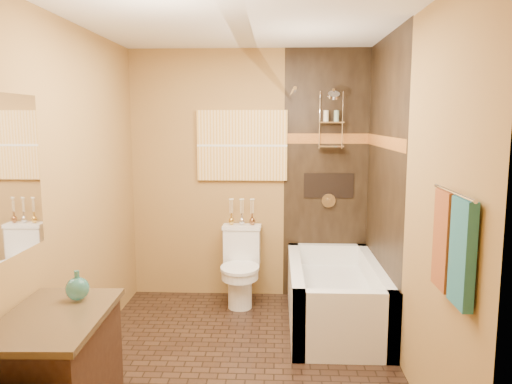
# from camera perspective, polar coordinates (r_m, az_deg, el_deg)

# --- Properties ---
(floor) EXTENTS (3.00, 3.00, 0.00)m
(floor) POSITION_cam_1_polar(r_m,az_deg,el_deg) (3.96, -2.01, -18.88)
(floor) COLOR black
(floor) RESTS_ON ground
(wall_left) EXTENTS (0.02, 3.00, 2.50)m
(wall_left) POSITION_cam_1_polar(r_m,az_deg,el_deg) (3.85, -20.21, -0.54)
(wall_left) COLOR olive
(wall_left) RESTS_ON floor
(wall_right) EXTENTS (0.02, 3.00, 2.50)m
(wall_right) POSITION_cam_1_polar(r_m,az_deg,el_deg) (3.67, 16.91, -0.79)
(wall_right) COLOR olive
(wall_right) RESTS_ON floor
(wall_back) EXTENTS (2.40, 0.02, 2.50)m
(wall_back) POSITION_cam_1_polar(r_m,az_deg,el_deg) (5.05, -0.76, 1.95)
(wall_back) COLOR olive
(wall_back) RESTS_ON floor
(wall_front) EXTENTS (2.40, 0.02, 2.50)m
(wall_front) POSITION_cam_1_polar(r_m,az_deg,el_deg) (2.10, -5.38, -7.05)
(wall_front) COLOR olive
(wall_front) RESTS_ON floor
(ceiling) EXTENTS (3.00, 3.00, 0.00)m
(ceiling) POSITION_cam_1_polar(r_m,az_deg,el_deg) (3.59, -2.22, 19.42)
(ceiling) COLOR silver
(ceiling) RESTS_ON wall_back
(alcove_tile_back) EXTENTS (0.85, 0.01, 2.50)m
(alcove_tile_back) POSITION_cam_1_polar(r_m,az_deg,el_deg) (5.05, 8.04, 1.87)
(alcove_tile_back) COLOR black
(alcove_tile_back) RESTS_ON wall_back
(alcove_tile_right) EXTENTS (0.01, 1.50, 2.50)m
(alcove_tile_right) POSITION_cam_1_polar(r_m,az_deg,el_deg) (4.39, 14.34, 0.74)
(alcove_tile_right) COLOR black
(alcove_tile_right) RESTS_ON wall_right
(mosaic_band_back) EXTENTS (0.85, 0.01, 0.10)m
(mosaic_band_back) POSITION_cam_1_polar(r_m,az_deg,el_deg) (5.02, 8.14, 6.06)
(mosaic_band_back) COLOR brown
(mosaic_band_back) RESTS_ON alcove_tile_back
(mosaic_band_right) EXTENTS (0.01, 1.50, 0.10)m
(mosaic_band_right) POSITION_cam_1_polar(r_m,az_deg,el_deg) (4.36, 14.39, 5.57)
(mosaic_band_right) COLOR brown
(mosaic_band_right) RESTS_ON alcove_tile_right
(alcove_niche) EXTENTS (0.50, 0.01, 0.25)m
(alcove_niche) POSITION_cam_1_polar(r_m,az_deg,el_deg) (5.06, 8.31, 0.74)
(alcove_niche) COLOR black
(alcove_niche) RESTS_ON alcove_tile_back
(shower_fixtures) EXTENTS (0.24, 0.33, 1.16)m
(shower_fixtures) POSITION_cam_1_polar(r_m,az_deg,el_deg) (4.92, 8.56, 6.55)
(shower_fixtures) COLOR silver
(shower_fixtures) RESTS_ON floor
(curtain_rod) EXTENTS (0.03, 1.55, 0.03)m
(curtain_rod) POSITION_cam_1_polar(r_m,az_deg,el_deg) (4.27, 4.11, 11.13)
(curtain_rod) COLOR silver
(curtain_rod) RESTS_ON wall_back
(towel_bar) EXTENTS (0.02, 0.55, 0.02)m
(towel_bar) POSITION_cam_1_polar(r_m,az_deg,el_deg) (2.63, 21.67, -0.07)
(towel_bar) COLOR silver
(towel_bar) RESTS_ON wall_right
(towel_teal) EXTENTS (0.05, 0.22, 0.52)m
(towel_teal) POSITION_cam_1_polar(r_m,az_deg,el_deg) (2.57, 22.51, -6.46)
(towel_teal) COLOR #1F5B69
(towel_teal) RESTS_ON towel_bar
(towel_rust) EXTENTS (0.05, 0.22, 0.52)m
(towel_rust) POSITION_cam_1_polar(r_m,az_deg,el_deg) (2.81, 20.71, -5.15)
(towel_rust) COLOR brown
(towel_rust) RESTS_ON towel_bar
(sunset_painting) EXTENTS (0.90, 0.04, 0.70)m
(sunset_painting) POSITION_cam_1_polar(r_m,az_deg,el_deg) (5.00, -1.60, 5.33)
(sunset_painting) COLOR gold
(sunset_painting) RESTS_ON wall_back
(bathtub) EXTENTS (0.80, 1.50, 0.55)m
(bathtub) POSITION_cam_1_polar(r_m,az_deg,el_deg) (4.58, 9.00, -12.11)
(bathtub) COLOR white
(bathtub) RESTS_ON floor
(toilet) EXTENTS (0.39, 0.57, 0.76)m
(toilet) POSITION_cam_1_polar(r_m,az_deg,el_deg) (4.95, -1.76, -8.44)
(toilet) COLOR white
(toilet) RESTS_ON floor
(vanity) EXTENTS (0.56, 0.88, 0.76)m
(vanity) POSITION_cam_1_polar(r_m,az_deg,el_deg) (3.13, -21.85, -19.39)
(vanity) COLOR black
(vanity) RESTS_ON floor
(teal_bottle) EXTENTS (0.16, 0.16, 0.21)m
(teal_bottle) POSITION_cam_1_polar(r_m,az_deg,el_deg) (3.12, -19.75, -10.03)
(teal_bottle) COLOR #26726D
(teal_bottle) RESTS_ON vanity
(bud_vases) EXTENTS (0.27, 0.06, 0.26)m
(bud_vases) POSITION_cam_1_polar(r_m,az_deg,el_deg) (5.00, -1.64, -2.20)
(bud_vases) COLOR gold
(bud_vases) RESTS_ON toilet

